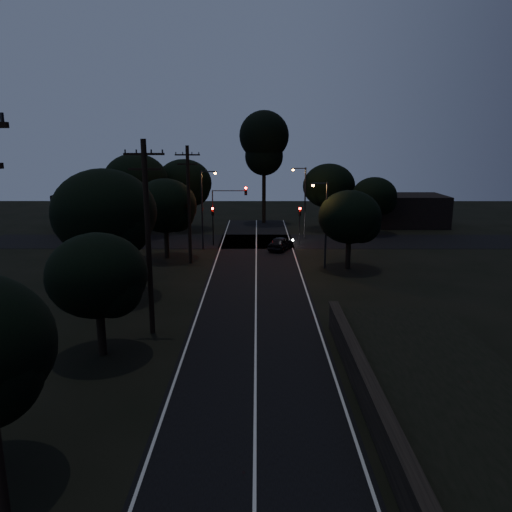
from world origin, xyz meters
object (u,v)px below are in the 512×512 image
object	(u,v)px
utility_pole_far	(189,203)
streetlight_a	(204,204)
utility_pole_mid	(148,236)
streetlight_b	(303,198)
signal_left	(213,219)
signal_mast	(229,205)
streetlight_c	(324,219)
car	(281,243)
signal_right	(300,219)
tall_pine	(264,142)

from	to	relation	value
utility_pole_far	streetlight_a	bearing A→B (deg)	83.41
utility_pole_mid	streetlight_b	world-z (taller)	utility_pole_mid
streetlight_b	signal_left	bearing A→B (deg)	-157.95
utility_pole_far	signal_mast	distance (m)	8.64
signal_mast	streetlight_b	world-z (taller)	streetlight_b
utility_pole_mid	streetlight_a	size ratio (longest dim) A/B	1.38
streetlight_c	car	xyz separation A→B (m)	(-3.32, 7.58, -3.66)
streetlight_b	car	bearing A→B (deg)	-113.52
utility_pole_far	signal_left	xyz separation A→B (m)	(1.40, 7.99, -2.65)
signal_left	signal_right	xyz separation A→B (m)	(9.20, 0.00, 0.00)
utility_pole_mid	signal_mast	distance (m)	25.22
signal_left	car	bearing A→B (deg)	-18.70
signal_left	streetlight_b	world-z (taller)	streetlight_b
utility_pole_mid	signal_left	size ratio (longest dim) A/B	2.68
signal_mast	streetlight_c	xyz separation A→B (m)	(8.74, -9.99, 0.01)
streetlight_b	streetlight_c	xyz separation A→B (m)	(0.52, -14.00, -0.29)
utility_pole_far	car	xyz separation A→B (m)	(8.51, 5.58, -4.80)
utility_pole_far	signal_mast	size ratio (longest dim) A/B	1.68
streetlight_a	utility_pole_far	bearing A→B (deg)	-96.59
utility_pole_mid	signal_mast	xyz separation A→B (m)	(3.09, 24.99, -1.40)
signal_right	streetlight_b	xyz separation A→B (m)	(0.71, 4.01, 1.80)
tall_pine	signal_mast	xyz separation A→B (m)	(-3.91, -15.01, -6.33)
signal_mast	signal_right	bearing A→B (deg)	-0.03
utility_pole_far	car	distance (m)	11.25
signal_mast	streetlight_a	size ratio (longest dim) A/B	0.78
utility_pole_mid	tall_pine	size ratio (longest dim) A/B	0.74
tall_pine	streetlight_a	distance (m)	19.11
signal_left	streetlight_b	distance (m)	10.84
tall_pine	streetlight_b	size ratio (longest dim) A/B	1.85
tall_pine	signal_left	xyz separation A→B (m)	(-5.60, -15.01, -7.84)
tall_pine	streetlight_c	size ratio (longest dim) A/B	1.97
streetlight_c	car	bearing A→B (deg)	113.63
streetlight_a	utility_pole_mid	bearing A→B (deg)	-91.73
utility_pole_far	car	size ratio (longest dim) A/B	2.60
streetlight_c	signal_mast	bearing A→B (deg)	131.19
signal_right	signal_mast	xyz separation A→B (m)	(-7.51, 0.00, 1.50)
utility_pole_mid	signal_right	size ratio (longest dim) A/B	2.68
tall_pine	streetlight_b	bearing A→B (deg)	-68.62
signal_right	streetlight_c	distance (m)	10.18
signal_left	signal_right	distance (m)	9.20
signal_right	streetlight_a	size ratio (longest dim) A/B	0.51
streetlight_c	signal_left	bearing A→B (deg)	136.24
signal_left	signal_right	bearing A→B (deg)	0.00
tall_pine	streetlight_c	xyz separation A→B (m)	(4.83, -25.00, -6.32)
signal_left	car	world-z (taller)	signal_left
signal_mast	streetlight_b	bearing A→B (deg)	25.99
utility_pole_far	tall_pine	size ratio (longest dim) A/B	0.71
signal_left	signal_mast	xyz separation A→B (m)	(1.69, 0.00, 1.50)
signal_left	streetlight_b	bearing A→B (deg)	22.05
utility_pole_far	signal_right	size ratio (longest dim) A/B	2.56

